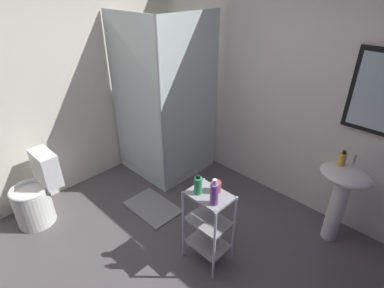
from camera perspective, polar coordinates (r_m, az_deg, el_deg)
ground_plane at (r=2.90m, az=-6.16°, el=-24.11°), size 4.20×4.20×0.02m
wall_back at (r=3.37m, az=17.74°, el=9.54°), size 4.20×0.14×2.50m
wall_left at (r=3.58m, az=-27.10°, el=8.75°), size 0.10×4.20×2.50m
shower_stall at (r=3.91m, az=-4.90°, el=0.90°), size 0.92×0.92×2.00m
pedestal_sink at (r=3.14m, az=26.30°, el=-7.75°), size 0.46×0.37×0.81m
sink_faucet at (r=3.09m, az=28.19°, el=-2.52°), size 0.03×0.03×0.10m
toilet at (r=3.56m, az=-27.19°, el=-8.58°), size 0.37×0.49×0.76m
storage_cart at (r=2.71m, az=3.10°, el=-14.48°), size 0.38×0.28×0.74m
hand_soap_bottle at (r=3.02m, az=26.42°, el=-2.50°), size 0.06×0.06×0.14m
body_wash_bottle_green at (r=2.48m, az=1.16°, el=-7.74°), size 0.07×0.07×0.18m
conditioner_bottle_purple at (r=2.36m, az=4.22°, el=-9.23°), size 0.06×0.06×0.23m
rinse_cup at (r=2.53m, az=4.55°, el=-7.97°), size 0.08×0.08×0.09m
bath_mat at (r=3.54m, az=-7.43°, el=-11.69°), size 0.60×0.40×0.02m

